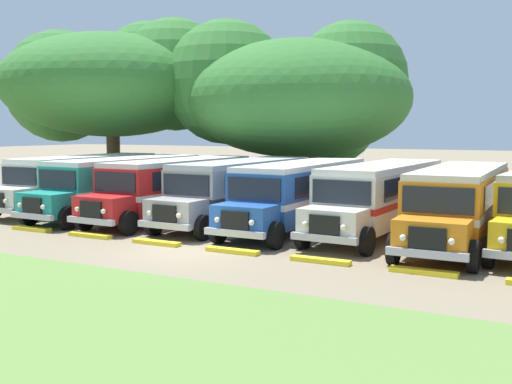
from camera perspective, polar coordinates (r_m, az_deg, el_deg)
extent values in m
plane|color=#84755B|center=(21.60, -6.54, -5.50)|extent=(220.00, 220.00, 0.00)
cube|color=silver|center=(34.06, -15.58, 1.15)|extent=(2.76, 9.27, 2.10)
cube|color=maroon|center=(34.07, -15.57, 0.87)|extent=(2.79, 9.29, 0.24)
cube|color=black|center=(33.42, -13.64, 1.98)|extent=(0.27, 8.00, 0.80)
cube|color=black|center=(35.10, -16.82, 2.07)|extent=(0.27, 8.00, 0.80)
cube|color=silver|center=(33.99, -15.63, 3.10)|extent=(2.68, 9.16, 0.22)
cube|color=silver|center=(30.40, -22.24, -0.62)|extent=(2.24, 1.46, 1.05)
cube|color=black|center=(30.75, -21.38, 1.40)|extent=(2.20, 0.12, 0.84)
cube|color=maroon|center=(37.62, -10.87, 1.54)|extent=(0.90, 0.09, 1.30)
sphere|color=#EAE5C6|center=(29.36, -22.49, -0.80)|extent=(0.20, 0.20, 0.20)
cylinder|color=black|center=(29.64, -20.52, -1.74)|extent=(0.31, 1.01, 1.00)
cylinder|color=black|center=(35.69, -10.88, -0.21)|extent=(0.31, 1.01, 1.00)
cylinder|color=black|center=(37.19, -13.82, -0.03)|extent=(0.31, 1.01, 1.00)
cube|color=teal|center=(31.35, -11.95, 0.85)|extent=(2.65, 9.24, 2.10)
cube|color=white|center=(31.36, -11.95, 0.54)|extent=(2.68, 9.26, 0.24)
cube|color=black|center=(30.73, -9.81, 1.72)|extent=(0.17, 8.00, 0.80)
cube|color=black|center=(32.38, -13.32, 1.86)|extent=(0.17, 8.00, 0.80)
cube|color=silver|center=(31.27, -12.00, 2.96)|extent=(2.57, 9.14, 0.22)
cube|color=teal|center=(27.64, -19.14, -1.12)|extent=(2.22, 1.44, 1.05)
cube|color=black|center=(27.16, -20.30, -1.23)|extent=(1.10, 0.12, 0.70)
cube|color=#B7B7BC|center=(27.19, -20.33, -2.14)|extent=(2.40, 0.24, 0.24)
cube|color=black|center=(27.99, -18.19, 1.10)|extent=(2.20, 0.10, 0.84)
cube|color=white|center=(34.96, -6.99, 1.28)|extent=(0.90, 0.07, 1.30)
sphere|color=#EAE5C6|center=(26.60, -19.40, -1.34)|extent=(0.20, 0.20, 0.20)
sphere|color=#EAE5C6|center=(27.66, -21.32, -1.15)|extent=(0.20, 0.20, 0.20)
cylinder|color=black|center=(26.90, -17.23, -2.38)|extent=(0.30, 1.00, 1.00)
cylinder|color=black|center=(28.67, -20.56, -1.99)|extent=(0.30, 1.00, 1.00)
cylinder|color=black|center=(33.05, -6.93, -0.64)|extent=(0.30, 1.00, 1.00)
cylinder|color=black|center=(34.51, -10.16, -0.41)|extent=(0.30, 1.00, 1.00)
cube|color=red|center=(29.57, -7.09, 0.63)|extent=(2.66, 9.24, 2.10)
cube|color=white|center=(29.59, -7.09, 0.30)|extent=(2.69, 9.26, 0.24)
cube|color=black|center=(29.05, -4.73, 1.55)|extent=(0.18, 8.00, 0.80)
cube|color=black|center=(30.53, -8.70, 1.71)|extent=(0.18, 8.00, 0.80)
cube|color=beige|center=(29.49, -7.12, 2.87)|extent=(2.58, 9.14, 0.22)
cube|color=red|center=(25.57, -14.09, -1.52)|extent=(2.22, 1.44, 1.05)
cube|color=black|center=(25.04, -15.25, -1.65)|extent=(1.10, 0.12, 0.70)
cube|color=#B7B7BC|center=(25.07, -15.29, -2.64)|extent=(2.40, 0.24, 0.24)
cube|color=black|center=(25.95, -13.14, 0.88)|extent=(2.20, 0.10, 0.84)
cube|color=white|center=(33.41, -2.41, 1.10)|extent=(0.90, 0.08, 1.30)
sphere|color=#EAE5C6|center=(24.52, -14.16, -1.78)|extent=(0.20, 0.20, 0.20)
sphere|color=#EAE5C6|center=(25.49, -16.46, -1.55)|extent=(0.20, 0.20, 0.20)
cylinder|color=black|center=(24.92, -11.89, -2.88)|extent=(0.30, 1.00, 1.00)
cylinder|color=black|center=(26.54, -15.81, -2.45)|extent=(0.30, 1.00, 1.00)
cylinder|color=black|center=(31.51, -2.08, -0.92)|extent=(0.30, 1.00, 1.00)
cylinder|color=black|center=(32.80, -5.67, -0.67)|extent=(0.30, 1.00, 1.00)
cube|color=#9E9993|center=(28.20, -1.08, 0.41)|extent=(2.69, 9.25, 2.10)
cube|color=#282828|center=(28.22, -1.08, 0.08)|extent=(2.72, 9.27, 0.24)
cube|color=black|center=(27.80, 1.49, 1.37)|extent=(0.20, 8.00, 0.80)
cube|color=black|center=(29.07, -2.95, 1.56)|extent=(0.20, 8.00, 0.80)
cube|color=#B2B2B7|center=(28.11, -1.08, 2.77)|extent=(2.60, 9.15, 0.22)
cube|color=#9E9993|center=(23.86, -7.51, -1.92)|extent=(2.23, 1.44, 1.05)
cube|color=black|center=(23.28, -8.60, -2.07)|extent=(1.10, 0.12, 0.70)
cube|color=#B7B7BC|center=(23.31, -8.64, -3.13)|extent=(2.40, 0.25, 0.24)
cube|color=black|center=(24.28, -6.60, 0.66)|extent=(2.20, 0.10, 0.84)
cube|color=#282828|center=(32.26, 3.06, 0.92)|extent=(0.90, 0.08, 1.30)
sphere|color=#EAE5C6|center=(22.82, -7.29, -2.21)|extent=(0.20, 0.20, 0.20)
sphere|color=#EAE5C6|center=(23.67, -10.01, -1.96)|extent=(0.20, 0.20, 0.20)
cylinder|color=black|center=(23.33, -4.98, -3.37)|extent=(0.30, 1.01, 1.00)
cylinder|color=black|center=(24.75, -9.59, -2.90)|extent=(0.30, 1.01, 1.00)
cylinder|color=black|center=(30.39, 3.74, -1.19)|extent=(0.30, 1.01, 1.00)
cylinder|color=black|center=(31.49, -0.21, -0.92)|extent=(0.30, 1.01, 1.00)
cube|color=#23519E|center=(26.63, 4.52, 0.07)|extent=(2.51, 9.20, 2.10)
cube|color=silver|center=(26.65, 4.52, -0.29)|extent=(2.54, 9.22, 0.24)
cube|color=black|center=(26.38, 7.32, 1.07)|extent=(0.05, 8.00, 0.80)
cube|color=black|center=(27.38, 2.35, 1.30)|extent=(0.05, 8.00, 0.80)
cube|color=silver|center=(26.54, 4.54, 2.56)|extent=(2.43, 9.10, 0.22)
cube|color=#23519E|center=(21.98, -1.04, -2.55)|extent=(2.20, 1.40, 1.05)
cube|color=black|center=(21.34, -2.01, -2.74)|extent=(1.10, 0.10, 0.70)
cube|color=#B7B7BC|center=(21.37, -2.06, -3.89)|extent=(2.40, 0.20, 0.24)
cube|color=black|center=(22.43, -0.21, 0.27)|extent=(2.20, 0.06, 0.84)
cube|color=silver|center=(30.91, 7.95, 0.65)|extent=(0.90, 0.06, 1.30)
sphere|color=#EAE5C6|center=(20.96, -0.42, -2.90)|extent=(0.20, 0.20, 0.20)
sphere|color=#EAE5C6|center=(21.65, -3.68, -2.62)|extent=(0.20, 0.20, 0.20)
cylinder|color=black|center=(21.60, 1.88, -4.11)|extent=(0.28, 1.00, 1.00)
cylinder|color=black|center=(22.75, -3.56, -3.61)|extent=(0.28, 1.00, 1.00)
cylinder|color=black|center=(29.10, 9.04, -1.57)|extent=(0.28, 1.00, 1.00)
cylinder|color=black|center=(29.96, 4.70, -1.30)|extent=(0.28, 1.00, 1.00)
cube|color=silver|center=(25.95, 11.94, -0.20)|extent=(2.92, 9.31, 2.10)
cube|color=red|center=(25.97, 11.94, -0.57)|extent=(2.95, 9.33, 0.24)
cube|color=black|center=(25.82, 14.85, 0.82)|extent=(0.41, 7.99, 0.80)
cube|color=black|center=(26.62, 9.59, 1.08)|extent=(0.41, 7.99, 0.80)
cube|color=silver|center=(25.86, 12.00, 2.36)|extent=(2.84, 9.20, 0.22)
cube|color=silver|center=(21.11, 7.26, -2.95)|extent=(2.26, 1.50, 1.05)
cube|color=black|center=(20.44, 6.44, -3.16)|extent=(1.10, 0.15, 0.70)
cube|color=#B7B7BC|center=(20.47, 6.38, -4.36)|extent=(2.41, 0.31, 0.24)
cube|color=black|center=(21.59, 8.01, -0.02)|extent=(2.20, 0.16, 0.84)
cube|color=red|center=(30.35, 14.75, 0.42)|extent=(0.90, 0.10, 1.30)
sphere|color=#EAE5C6|center=(20.12, 8.20, -3.33)|extent=(0.20, 0.20, 0.20)
sphere|color=#EAE5C6|center=(20.69, 4.61, -3.03)|extent=(0.20, 0.20, 0.20)
cylinder|color=black|center=(20.85, 10.39, -4.57)|extent=(0.33, 1.01, 1.00)
cylinder|color=black|center=(21.78, 4.45, -4.04)|extent=(0.33, 1.01, 1.00)
cylinder|color=black|center=(28.59, 16.12, -1.86)|extent=(0.33, 1.01, 1.00)
cylinder|color=black|center=(29.28, 11.57, -1.57)|extent=(0.33, 1.01, 1.00)
cube|color=orange|center=(24.34, 18.70, -0.78)|extent=(2.61, 9.23, 2.10)
cube|color=white|center=(24.36, 18.68, -1.18)|extent=(2.64, 9.25, 0.24)
cube|color=black|center=(24.43, 21.79, 0.31)|extent=(0.13, 8.00, 0.80)
cube|color=black|center=(24.81, 15.94, 0.58)|extent=(0.13, 8.00, 0.80)
cube|color=beige|center=(24.24, 18.79, 1.94)|extent=(2.52, 9.13, 0.22)
cube|color=orange|center=(19.24, 16.23, -4.01)|extent=(2.22, 1.43, 1.05)
cube|color=black|center=(18.52, 15.78, -4.30)|extent=(1.10, 0.11, 0.70)
cube|color=#B7B7BC|center=(18.57, 15.72, -5.63)|extent=(2.40, 0.23, 0.24)
cube|color=black|center=(19.75, 16.69, -0.77)|extent=(2.20, 0.09, 0.84)
cube|color=white|center=(28.91, 20.09, -0.02)|extent=(0.90, 0.07, 1.30)
sphere|color=#EAE5C6|center=(18.35, 17.90, -4.46)|extent=(0.20, 0.20, 0.20)
sphere|color=#EAE5C6|center=(18.62, 13.64, -4.19)|extent=(0.20, 0.20, 0.20)
cylinder|color=black|center=(19.25, 19.76, -5.71)|extent=(0.29, 1.00, 1.00)
cylinder|color=black|center=(19.69, 12.80, -5.25)|extent=(0.29, 1.00, 1.00)
cylinder|color=black|center=(27.29, 22.08, -2.43)|extent=(0.29, 1.00, 1.00)
cylinder|color=black|center=(27.61, 17.11, -2.17)|extent=(0.29, 1.00, 1.00)
sphere|color=#EAE5C6|center=(19.07, 22.05, -4.22)|extent=(0.20, 0.20, 0.20)
cylinder|color=black|center=(20.12, 21.04, -5.26)|extent=(0.35, 1.02, 1.00)
cube|color=yellow|center=(27.27, -20.34, -3.28)|extent=(2.00, 0.36, 0.15)
cube|color=yellow|center=(24.94, -15.33, -3.95)|extent=(2.00, 0.36, 0.15)
cube|color=yellow|center=(22.85, -9.35, -4.71)|extent=(2.00, 0.36, 0.15)
cube|color=yellow|center=(21.06, -2.23, -5.55)|extent=(2.00, 0.36, 0.15)
cube|color=yellow|center=(19.65, 6.08, -6.42)|extent=(2.00, 0.36, 0.15)
cube|color=yellow|center=(18.71, 15.46, -7.24)|extent=(2.00, 0.36, 0.15)
cylinder|color=brown|center=(37.79, 3.78, 2.05)|extent=(1.03, 1.03, 3.41)
ellipsoid|color=#33702D|center=(37.75, 3.83, 8.72)|extent=(14.02, 13.19, 7.18)
sphere|color=#33702D|center=(37.89, 8.82, 10.45)|extent=(6.95, 6.95, 6.95)
sphere|color=#33702D|center=(38.60, -2.75, 10.25)|extent=(7.74, 7.74, 7.74)
sphere|color=#33702D|center=(41.22, 6.01, 8.02)|extent=(8.46, 8.46, 8.46)
cylinder|color=brown|center=(42.22, -13.24, 3.12)|extent=(0.90, 0.90, 4.59)
ellipsoid|color=#33702D|center=(42.27, -13.40, 9.70)|extent=(13.93, 15.07, 6.81)
sphere|color=#33702D|center=(41.17, -7.62, 10.87)|extent=(7.38, 7.38, 7.38)
sphere|color=#33702D|center=(43.89, -17.84, 9.43)|extent=(7.53, 7.53, 7.53)
sphere|color=#33702D|center=(45.62, -9.82, 10.65)|extent=(7.90, 7.90, 7.90)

